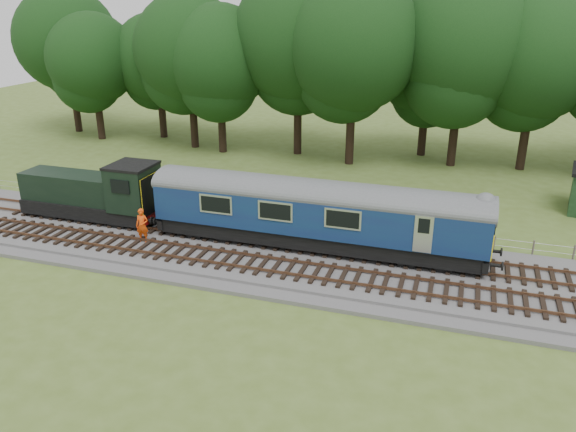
% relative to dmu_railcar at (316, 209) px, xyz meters
% --- Properties ---
extents(ground, '(120.00, 120.00, 0.00)m').
position_rel_dmu_railcar_xyz_m(ground, '(-2.64, -1.40, -2.61)').
color(ground, '#506525').
rests_on(ground, ground).
extents(ballast, '(70.00, 7.00, 0.35)m').
position_rel_dmu_railcar_xyz_m(ballast, '(-2.64, -1.40, -2.43)').
color(ballast, '#4C4C4F').
rests_on(ballast, ground).
extents(track_north, '(67.20, 2.40, 0.21)m').
position_rel_dmu_railcar_xyz_m(track_north, '(-2.64, -0.00, -2.19)').
color(track_north, black).
rests_on(track_north, ballast).
extents(track_south, '(67.20, 2.40, 0.21)m').
position_rel_dmu_railcar_xyz_m(track_south, '(-2.64, -3.00, -2.19)').
color(track_south, black).
rests_on(track_south, ballast).
extents(fence, '(64.00, 0.12, 1.00)m').
position_rel_dmu_railcar_xyz_m(fence, '(-2.64, 3.10, -2.61)').
color(fence, '#6B6054').
rests_on(fence, ground).
extents(tree_line, '(70.00, 8.00, 18.00)m').
position_rel_dmu_railcar_xyz_m(tree_line, '(-2.64, 20.60, -2.61)').
color(tree_line, black).
rests_on(tree_line, ground).
extents(dmu_railcar, '(18.05, 2.86, 3.88)m').
position_rel_dmu_railcar_xyz_m(dmu_railcar, '(0.00, 0.00, 0.00)').
color(dmu_railcar, black).
rests_on(dmu_railcar, ground).
extents(shunter_loco, '(8.91, 2.60, 3.38)m').
position_rel_dmu_railcar_xyz_m(shunter_loco, '(-13.93, 0.00, -0.63)').
color(shunter_loco, black).
rests_on(shunter_loco, ground).
extents(worker, '(0.78, 0.58, 1.95)m').
position_rel_dmu_railcar_xyz_m(worker, '(-9.39, -2.24, -1.28)').
color(worker, '#F5490C').
rests_on(worker, ballast).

